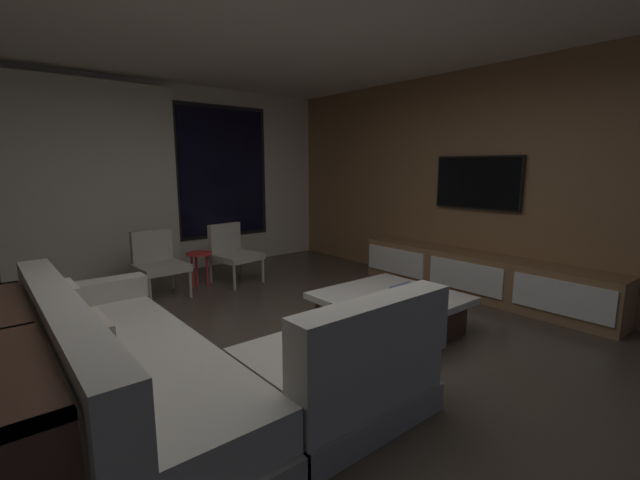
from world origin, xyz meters
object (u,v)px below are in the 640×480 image
mounted_tv (477,183)px  side_stool (199,259)px  book_stack_on_coffee_table (408,290)px  coffee_table (390,313)px  accent_chair_near_window (232,250)px  accent_chair_by_curtain (158,260)px  media_console (478,277)px  sectional_couch (184,370)px

mounted_tv → side_stool: bearing=137.8°
side_stool → mounted_tv: size_ratio=0.42×
book_stack_on_coffee_table → side_stool: (-0.90, 2.63, -0.02)m
book_stack_on_coffee_table → side_stool: size_ratio=0.61×
coffee_table → accent_chair_near_window: (-0.29, 2.53, 0.25)m
accent_chair_by_curtain → media_console: size_ratio=0.25×
coffee_table → media_console: (1.62, 0.04, 0.06)m
media_console → mounted_tv: (0.18, 0.20, 1.10)m
sectional_couch → accent_chair_near_window: size_ratio=3.21×
media_console → side_stool: bearing=133.4°
coffee_table → accent_chair_near_window: 2.56m
book_stack_on_coffee_table → mounted_tv: bearing=11.0°
accent_chair_by_curtain → media_console: 3.83m
coffee_table → side_stool: bearing=106.5°
coffee_table → side_stool: side_stool is taller
book_stack_on_coffee_table → coffee_table: bearing=150.9°
media_console → book_stack_on_coffee_table: bearing=-175.3°
sectional_couch → accent_chair_near_window: bearing=56.5°
book_stack_on_coffee_table → media_console: 1.48m
accent_chair_near_window → accent_chair_by_curtain: same height
side_stool → coffee_table: bearing=-73.5°
sectional_couch → side_stool: sectional_couch is taller
accent_chair_near_window → side_stool: accent_chair_near_window is taller
sectional_couch → accent_chair_by_curtain: (0.74, 2.61, 0.14)m
sectional_couch → mounted_tv: 3.97m
coffee_table → mounted_tv: (1.80, 0.24, 1.16)m
side_stool → mounted_tv: (2.55, -2.31, 0.98)m
sectional_couch → side_stool: size_ratio=5.43×
sectional_couch → media_console: 3.63m
side_stool → accent_chair_near_window: bearing=-2.8°
accent_chair_by_curtain → mounted_tv: bearing=-36.9°
sectional_couch → book_stack_on_coffee_table: (2.16, -0.01, 0.11)m
accent_chair_near_window → coffee_table: bearing=-83.4°
sectional_couch → media_console: size_ratio=0.81×
mounted_tv → accent_chair_near_window: bearing=132.4°
coffee_table → book_stack_on_coffee_table: size_ratio=4.15×
book_stack_on_coffee_table → mounted_tv: size_ratio=0.25×
accent_chair_near_window → side_stool: bearing=177.2°
book_stack_on_coffee_table → accent_chair_near_window: bearing=99.6°
sectional_couch → side_stool: bearing=64.3°
sectional_couch → accent_chair_by_curtain: size_ratio=3.21×
accent_chair_near_window → mounted_tv: mounted_tv is taller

